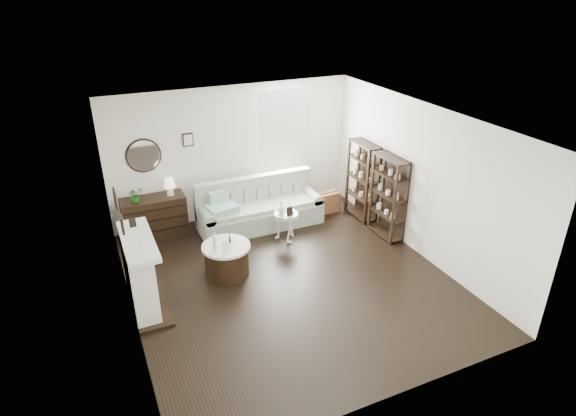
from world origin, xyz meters
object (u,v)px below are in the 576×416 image
sofa (259,210)px  drum_table (227,260)px  dresser (155,217)px  pedestal_table (286,215)px

sofa → drum_table: sofa is taller
sofa → dresser: bearing=168.8°
sofa → drum_table: 1.88m
drum_table → pedestal_table: pedestal_table is taller
dresser → pedestal_table: bearing=-28.3°
sofa → drum_table: size_ratio=3.05×
sofa → dresser: size_ratio=2.07×
dresser → drum_table: bearing=-65.9°
sofa → pedestal_table: bearing=-73.6°
pedestal_table → dresser: bearing=151.7°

